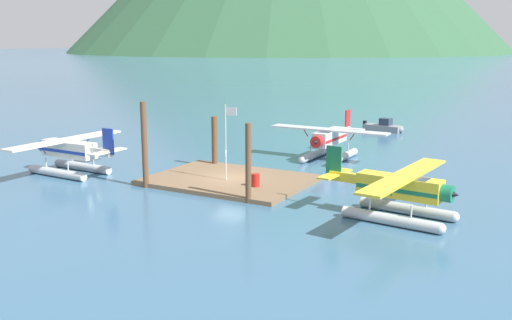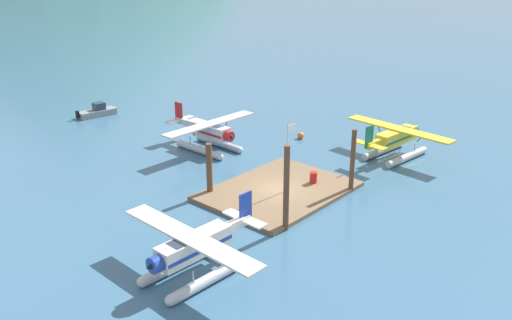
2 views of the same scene
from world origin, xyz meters
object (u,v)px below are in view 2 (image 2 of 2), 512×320
(mooring_buoy, at_px, (301,135))
(seaplane_silver_bow_right, at_px, (209,134))
(boat_grey_open_north, at_px, (98,112))
(seaplane_yellow_stbd_aft, at_px, (396,140))
(fuel_drum, at_px, (313,177))
(seaplane_cream_port_aft, at_px, (194,251))
(flagpole, at_px, (288,149))

(mooring_buoy, xyz_separation_m, seaplane_silver_bow_right, (-8.31, 4.45, 1.24))
(seaplane_silver_bow_right, xyz_separation_m, boat_grey_open_north, (-0.48, 17.61, -1.09))
(seaplane_yellow_stbd_aft, xyz_separation_m, boat_grey_open_north, (-10.37, 31.57, -1.09))
(fuel_drum, xyz_separation_m, seaplane_cream_port_aft, (-14.93, -2.49, 0.84))
(flagpole, distance_m, seaplane_cream_port_aft, 12.90)
(seaplane_yellow_stbd_aft, bearing_deg, fuel_drum, 170.91)
(fuel_drum, height_order, seaplane_silver_bow_right, seaplane_silver_bow_right)
(mooring_buoy, bearing_deg, seaplane_cream_port_aft, -156.33)
(mooring_buoy, bearing_deg, seaplane_silver_bow_right, 151.80)
(flagpole, height_order, seaplane_cream_port_aft, flagpole)
(fuel_drum, xyz_separation_m, seaplane_yellow_stbd_aft, (10.28, -1.65, 0.84))
(fuel_drum, xyz_separation_m, seaplane_silver_bow_right, (0.39, 12.32, 0.84))
(flagpole, xyz_separation_m, mooring_buoy, (11.27, 7.31, -3.36))
(fuel_drum, bearing_deg, mooring_buoy, 42.13)
(seaplane_yellow_stbd_aft, relative_size, seaplane_cream_port_aft, 1.00)
(boat_grey_open_north, bearing_deg, seaplane_cream_port_aft, -114.59)
(flagpole, bearing_deg, seaplane_silver_bow_right, 75.88)
(seaplane_silver_bow_right, xyz_separation_m, seaplane_cream_port_aft, (-15.31, -14.81, 0.00))
(seaplane_yellow_stbd_aft, xyz_separation_m, seaplane_silver_bow_right, (-9.90, 13.96, 0.00))
(flagpole, relative_size, fuel_drum, 6.12)
(fuel_drum, relative_size, seaplane_cream_port_aft, 0.08)
(seaplane_cream_port_aft, height_order, boat_grey_open_north, seaplane_cream_port_aft)
(seaplane_yellow_stbd_aft, distance_m, seaplane_silver_bow_right, 17.12)
(flagpole, distance_m, seaplane_yellow_stbd_aft, 13.21)
(mooring_buoy, height_order, seaplane_cream_port_aft, seaplane_cream_port_aft)
(seaplane_silver_bow_right, distance_m, boat_grey_open_north, 17.65)
(mooring_buoy, bearing_deg, flagpole, -147.03)
(seaplane_cream_port_aft, bearing_deg, mooring_buoy, 23.67)
(seaplane_cream_port_aft, relative_size, boat_grey_open_north, 2.14)
(seaplane_yellow_stbd_aft, height_order, boat_grey_open_north, seaplane_yellow_stbd_aft)
(fuel_drum, height_order, mooring_buoy, fuel_drum)
(flagpole, bearing_deg, fuel_drum, -12.20)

